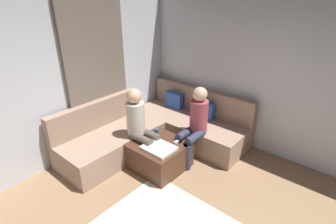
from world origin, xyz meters
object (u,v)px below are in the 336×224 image
sectional_couch (158,130)px  person_on_couch_side (140,124)px  game_remote (178,141)px  coffee_mug (156,131)px  person_on_couch_back (195,122)px  ottoman (159,155)px

sectional_couch → person_on_couch_side: bearing=-74.7°
person_on_couch_side → game_remote: bearing=119.3°
person_on_couch_side → coffee_mug: bearing=156.8°
sectional_couch → person_on_couch_back: bearing=4.3°
coffee_mug → game_remote: bearing=5.7°
sectional_couch → person_on_couch_side: size_ratio=2.12×
person_on_couch_back → person_on_couch_side: (-0.59, -0.59, 0.00)m
sectional_couch → person_on_couch_side: (0.15, -0.54, 0.38)m
ottoman → coffee_mug: coffee_mug is taller
coffee_mug → sectional_couch: bearing=130.4°
sectional_couch → game_remote: size_ratio=17.00×
sectional_couch → coffee_mug: size_ratio=26.84×
ottoman → person_on_couch_side: bearing=-169.0°
sectional_couch → person_on_couch_side: 0.67m
ottoman → coffee_mug: size_ratio=8.00×
person_on_couch_back → person_on_couch_side: size_ratio=1.00×
sectional_couch → coffee_mug: (0.25, -0.30, 0.19)m
coffee_mug → person_on_couch_side: (-0.10, -0.24, 0.19)m
ottoman → person_on_couch_side: person_on_couch_side is taller
ottoman → person_on_couch_back: 0.74m
game_remote → person_on_couch_back: size_ratio=0.12×
sectional_couch → ottoman: (0.47, -0.48, -0.07)m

